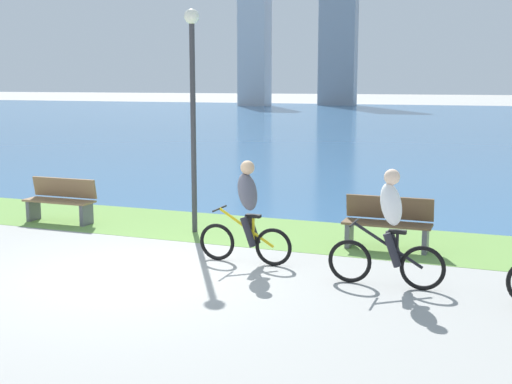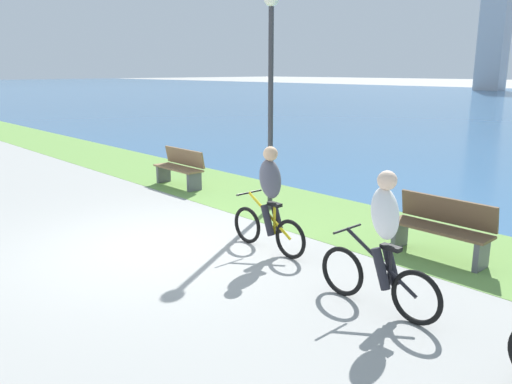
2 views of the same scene
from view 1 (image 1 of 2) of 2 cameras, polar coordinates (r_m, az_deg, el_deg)
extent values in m
plane|color=#9E9E99|center=(10.16, -10.73, -7.02)|extent=(300.00, 300.00, 0.00)
cube|color=#6B9947|center=(13.13, -2.88, -3.10)|extent=(120.00, 2.54, 0.01)
cube|color=#386693|center=(49.88, 14.80, 5.81)|extent=(300.00, 73.04, 0.00)
torus|color=black|center=(10.76, -3.35, -4.28)|extent=(0.60, 0.06, 0.60)
torus|color=black|center=(10.42, 1.50, -4.73)|extent=(0.60, 0.06, 0.60)
cylinder|color=gold|center=(10.51, -0.84, -3.06)|extent=(0.93, 0.04, 0.59)
cylinder|color=gold|center=(10.48, -0.24, -3.38)|extent=(0.04, 0.04, 0.45)
cube|color=black|center=(10.43, -0.24, -2.06)|extent=(0.24, 0.10, 0.05)
cylinder|color=black|center=(10.63, -3.13, -1.42)|extent=(0.03, 0.52, 0.03)
ellipsoid|color=#595966|center=(10.39, -0.73, 0.03)|extent=(0.40, 0.36, 0.65)
sphere|color=#D8AD84|center=(10.34, -0.74, 2.11)|extent=(0.22, 0.22, 0.22)
cylinder|color=#26262D|center=(10.40, -0.68, -3.44)|extent=(0.27, 0.11, 0.49)
cylinder|color=#26262D|center=(10.59, -0.29, -3.22)|extent=(0.27, 0.11, 0.49)
torus|color=black|center=(9.65, 8.02, -5.88)|extent=(0.63, 0.06, 0.63)
torus|color=black|center=(9.50, 14.05, -6.33)|extent=(0.63, 0.06, 0.63)
cylinder|color=black|center=(9.49, 11.21, -4.48)|extent=(0.99, 0.04, 0.60)
cylinder|color=black|center=(9.48, 11.96, -4.83)|extent=(0.04, 0.04, 0.46)
cube|color=black|center=(9.42, 12.01, -3.34)|extent=(0.24, 0.10, 0.05)
cylinder|color=black|center=(9.51, 8.39, -2.62)|extent=(0.03, 0.52, 0.03)
ellipsoid|color=white|center=(9.36, 11.48, -1.03)|extent=(0.40, 0.36, 0.65)
sphere|color=beige|center=(9.30, 11.55, 1.27)|extent=(0.22, 0.22, 0.22)
cylinder|color=#26262D|center=(9.39, 11.56, -4.88)|extent=(0.27, 0.11, 0.49)
cylinder|color=#26262D|center=(9.58, 11.76, -4.60)|extent=(0.27, 0.11, 0.49)
cube|color=olive|center=(14.14, -16.50, -0.74)|extent=(1.50, 0.45, 0.04)
cube|color=olive|center=(14.25, -16.07, 0.38)|extent=(1.50, 0.11, 0.40)
cube|color=#595960|center=(13.80, -14.30, -1.83)|extent=(0.08, 0.37, 0.45)
cube|color=#595960|center=(14.57, -18.50, -1.44)|extent=(0.08, 0.37, 0.45)
cube|color=brown|center=(11.59, 11.14, -2.70)|extent=(1.50, 0.45, 0.04)
cube|color=brown|center=(11.73, 11.33, -1.31)|extent=(1.50, 0.11, 0.40)
cube|color=#595960|center=(11.55, 14.29, -3.99)|extent=(0.08, 0.37, 0.45)
cube|color=#595960|center=(11.76, 7.97, -3.56)|extent=(0.08, 0.37, 0.45)
cylinder|color=#38383D|center=(12.57, -5.38, 5.33)|extent=(0.10, 0.10, 3.92)
sphere|color=white|center=(12.60, -5.53, 14.71)|extent=(0.28, 0.28, 0.28)
cube|color=#B7B7BC|center=(81.38, -0.13, 13.23)|extent=(3.43, 2.60, 16.59)
cube|color=#8C939E|center=(83.88, 7.09, 14.81)|extent=(4.48, 2.05, 21.74)
camera|label=2|loc=(4.60, 41.21, 5.91)|focal=35.65mm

